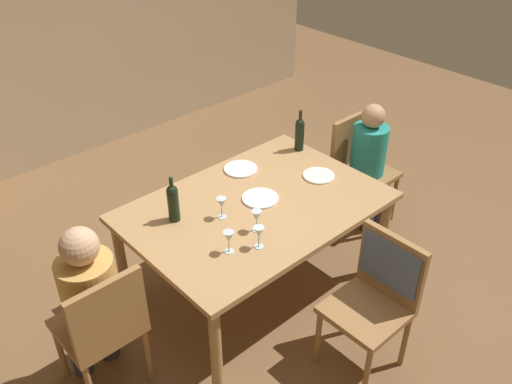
# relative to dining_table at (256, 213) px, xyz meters

# --- Properties ---
(ground_plane) EXTENTS (10.00, 10.00, 0.00)m
(ground_plane) POSITION_rel_dining_table_xyz_m (0.00, 0.00, -0.66)
(ground_plane) COLOR brown
(rear_room_partition) EXTENTS (6.40, 0.12, 2.70)m
(rear_room_partition) POSITION_rel_dining_table_xyz_m (0.00, 2.80, 0.69)
(rear_room_partition) COLOR tan
(rear_room_partition) RESTS_ON ground_plane
(dining_table) EXTENTS (1.72, 1.19, 0.73)m
(dining_table) POSITION_rel_dining_table_xyz_m (0.00, 0.00, 0.00)
(dining_table) COLOR #A87F51
(dining_table) RESTS_ON ground_plane
(chair_left_end) EXTENTS (0.44, 0.44, 0.92)m
(chair_left_end) POSITION_rel_dining_table_xyz_m (-1.24, -0.09, -0.13)
(chair_left_end) COLOR olive
(chair_left_end) RESTS_ON ground_plane
(chair_right_end) EXTENTS (0.44, 0.44, 0.92)m
(chair_right_end) POSITION_rel_dining_table_xyz_m (1.24, 0.09, -0.13)
(chair_right_end) COLOR olive
(chair_right_end) RESTS_ON ground_plane
(chair_near) EXTENTS (0.46, 0.44, 0.92)m
(chair_near) POSITION_rel_dining_table_xyz_m (0.12, -0.98, -0.07)
(chair_near) COLOR olive
(chair_near) RESTS_ON ground_plane
(person_woman_host) EXTENTS (0.32, 0.36, 1.16)m
(person_woman_host) POSITION_rel_dining_table_xyz_m (-1.24, 0.03, 0.00)
(person_woman_host) COLOR #33333D
(person_woman_host) RESTS_ON ground_plane
(person_man_bearded) EXTENTS (0.29, 0.33, 1.09)m
(person_man_bearded) POSITION_rel_dining_table_xyz_m (1.24, -0.03, -0.03)
(person_man_bearded) COLOR #33333D
(person_man_bearded) RESTS_ON ground_plane
(wine_bottle_tall_green) EXTENTS (0.07, 0.07, 0.34)m
(wine_bottle_tall_green) POSITION_rel_dining_table_xyz_m (0.77, 0.34, 0.22)
(wine_bottle_tall_green) COLOR black
(wine_bottle_tall_green) RESTS_ON dining_table
(wine_bottle_dark_red) EXTENTS (0.08, 0.08, 0.32)m
(wine_bottle_dark_red) POSITION_rel_dining_table_xyz_m (-0.51, 0.23, 0.21)
(wine_bottle_dark_red) COLOR black
(wine_bottle_dark_red) RESTS_ON dining_table
(wine_glass_near_left) EXTENTS (0.07, 0.07, 0.15)m
(wine_glass_near_left) POSITION_rel_dining_table_xyz_m (-0.45, -0.26, 0.18)
(wine_glass_near_left) COLOR silver
(wine_glass_near_left) RESTS_ON dining_table
(wine_glass_centre) EXTENTS (0.07, 0.07, 0.15)m
(wine_glass_centre) POSITION_rel_dining_table_xyz_m (-0.19, -0.22, 0.18)
(wine_glass_centre) COLOR silver
(wine_glass_centre) RESTS_ON dining_table
(wine_glass_near_right) EXTENTS (0.07, 0.07, 0.15)m
(wine_glass_near_right) POSITION_rel_dining_table_xyz_m (-0.29, -0.35, 0.18)
(wine_glass_near_right) COLOR silver
(wine_glass_near_right) RESTS_ON dining_table
(wine_glass_far) EXTENTS (0.07, 0.07, 0.15)m
(wine_glass_far) POSITION_rel_dining_table_xyz_m (-0.26, 0.04, 0.18)
(wine_glass_far) COLOR silver
(wine_glass_far) RESTS_ON dining_table
(dinner_plate_host) EXTENTS (0.25, 0.25, 0.01)m
(dinner_plate_host) POSITION_rel_dining_table_xyz_m (0.22, 0.41, 0.08)
(dinner_plate_host) COLOR white
(dinner_plate_host) RESTS_ON dining_table
(dinner_plate_guest_left) EXTENTS (0.25, 0.25, 0.01)m
(dinner_plate_guest_left) POSITION_rel_dining_table_xyz_m (0.06, 0.03, 0.08)
(dinner_plate_guest_left) COLOR white
(dinner_plate_guest_left) RESTS_ON dining_table
(dinner_plate_guest_right) EXTENTS (0.23, 0.23, 0.01)m
(dinner_plate_guest_right) POSITION_rel_dining_table_xyz_m (0.58, -0.05, 0.08)
(dinner_plate_guest_right) COLOR white
(dinner_plate_guest_right) RESTS_ON dining_table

